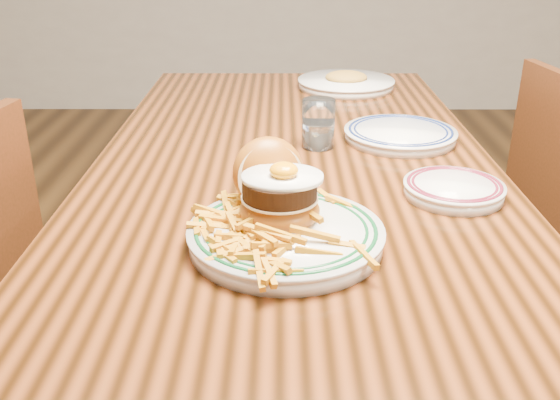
{
  "coord_description": "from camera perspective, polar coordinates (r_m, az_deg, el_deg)",
  "views": [
    {
      "loc": [
        -0.03,
        -1.28,
        1.22
      ],
      "look_at": [
        -0.03,
        -0.41,
        0.83
      ],
      "focal_mm": 40.0,
      "sensor_mm": 36.0,
      "label": 1
    }
  ],
  "objects": [
    {
      "name": "far_plate",
      "position": [
        1.94,
        6.06,
        10.63
      ],
      "size": [
        0.29,
        0.29,
        0.05
      ],
      "rotation": [
        0.0,
        0.0,
        0.19
      ],
      "color": "silver",
      "rests_on": "table"
    },
    {
      "name": "side_plate",
      "position": [
        1.19,
        15.6,
        1.05
      ],
      "size": [
        0.18,
        0.18,
        0.03
      ],
      "rotation": [
        0.0,
        0.0,
        0.28
      ],
      "color": "silver",
      "rests_on": "table"
    },
    {
      "name": "table",
      "position": [
        1.39,
        1.29,
        0.69
      ],
      "size": [
        0.85,
        1.6,
        0.75
      ],
      "color": "black",
      "rests_on": "floor"
    },
    {
      "name": "water_glass",
      "position": [
        1.4,
        3.52,
        6.73
      ],
      "size": [
        0.07,
        0.07,
        0.11
      ],
      "color": "white",
      "rests_on": "table"
    },
    {
      "name": "main_plate",
      "position": [
        0.98,
        0.26,
        -1.57
      ],
      "size": [
        0.31,
        0.33,
        0.15
      ],
      "rotation": [
        0.0,
        0.0,
        0.26
      ],
      "color": "silver",
      "rests_on": "table"
    },
    {
      "name": "rear_plate",
      "position": [
        1.48,
        10.93,
        5.97
      ],
      "size": [
        0.26,
        0.26,
        0.03
      ],
      "rotation": [
        0.0,
        0.0,
        -0.21
      ],
      "color": "silver",
      "rests_on": "table"
    }
  ]
}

